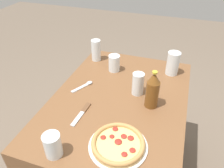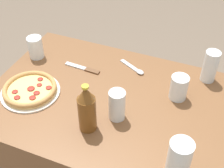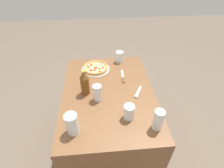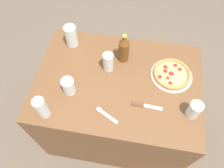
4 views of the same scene
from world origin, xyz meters
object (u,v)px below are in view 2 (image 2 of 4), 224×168
at_px(glass_mango_juice, 36,48).
at_px(glass_lemonade, 117,106).
at_px(pizza_veggie, 30,90).
at_px(knife, 84,68).
at_px(beer_bottle, 87,109).
at_px(glass_orange_juice, 179,89).
at_px(glass_water, 210,67).
at_px(glass_cola, 179,160).
at_px(spoon, 135,69).

bearing_deg(glass_mango_juice, glass_lemonade, -24.05).
xyz_separation_m(pizza_veggie, knife, (0.15, 0.25, -0.01)).
xyz_separation_m(pizza_veggie, beer_bottle, (0.33, -0.09, 0.09)).
height_order(glass_orange_juice, glass_lemonade, glass_lemonade).
height_order(pizza_veggie, beer_bottle, beer_bottle).
xyz_separation_m(pizza_veggie, glass_orange_juice, (0.62, 0.22, 0.03)).
height_order(pizza_veggie, glass_lemonade, glass_lemonade).
relative_size(glass_mango_juice, glass_orange_juice, 1.00).
relative_size(beer_bottle, knife, 1.18).
distance_m(glass_water, glass_cola, 0.56).
bearing_deg(glass_orange_juice, glass_mango_juice, 177.81).
distance_m(glass_mango_juice, knife, 0.28).
xyz_separation_m(glass_orange_juice, beer_bottle, (-0.29, -0.31, 0.05)).
bearing_deg(knife, pizza_veggie, -120.69).
relative_size(glass_orange_juice, glass_cola, 0.72).
relative_size(glass_water, glass_lemonade, 1.15).
bearing_deg(pizza_veggie, glass_cola, -12.66).
bearing_deg(beer_bottle, glass_orange_juice, 46.70).
height_order(glass_water, spoon, glass_water).
bearing_deg(glass_cola, knife, 144.03).
height_order(glass_lemonade, spoon, glass_lemonade).
relative_size(knife, spoon, 1.25).
bearing_deg(beer_bottle, glass_lemonade, 48.32).
relative_size(glass_orange_juice, knife, 0.60).
distance_m(glass_mango_juice, glass_orange_juice, 0.75).
bearing_deg(knife, glass_orange_juice, -3.01).
bearing_deg(spoon, pizza_veggie, -138.93).
distance_m(pizza_veggie, glass_lemonade, 0.42).
distance_m(pizza_veggie, knife, 0.29).
xyz_separation_m(glass_mango_juice, glass_lemonade, (0.54, -0.24, 0.01)).
bearing_deg(knife, glass_cola, -35.97).
height_order(pizza_veggie, glass_mango_juice, glass_mango_juice).
xyz_separation_m(glass_water, spoon, (-0.34, -0.06, -0.07)).
relative_size(glass_orange_juice, spoon, 0.75).
height_order(glass_water, glass_cola, same).
height_order(glass_orange_juice, knife, glass_orange_juice).
distance_m(glass_cola, spoon, 0.60).
xyz_separation_m(glass_mango_juice, beer_bottle, (0.46, -0.34, 0.05)).
xyz_separation_m(glass_water, glass_lemonade, (-0.31, -0.39, -0.01)).
bearing_deg(glass_orange_juice, pizza_veggie, -160.29).
distance_m(glass_mango_juice, beer_bottle, 0.57).
distance_m(knife, spoon, 0.26).
height_order(glass_mango_juice, beer_bottle, beer_bottle).
relative_size(pizza_veggie, beer_bottle, 1.21).
distance_m(glass_lemonade, knife, 0.36).
bearing_deg(pizza_veggie, glass_water, 28.73).
bearing_deg(glass_orange_juice, glass_cola, -77.36).
distance_m(glass_orange_juice, knife, 0.48).
bearing_deg(knife, glass_lemonade, -41.48).
height_order(beer_bottle, knife, beer_bottle).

